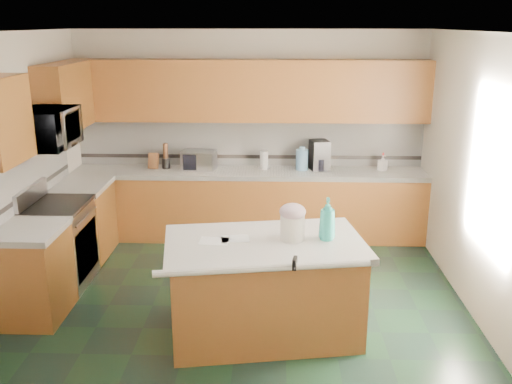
{
  "coord_description": "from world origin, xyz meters",
  "views": [
    {
      "loc": [
        0.33,
        -5.21,
        2.79
      ],
      "look_at": [
        0.15,
        0.35,
        1.12
      ],
      "focal_mm": 40.0,
      "sensor_mm": 36.0,
      "label": 1
    }
  ],
  "objects_px": {
    "coffee_maker": "(319,155)",
    "island_base": "(264,291)",
    "island_top": "(265,244)",
    "soap_bottle_island": "(327,219)",
    "treat_jar": "(292,227)",
    "toaster_oven": "(199,160)",
    "knife_block": "(154,161)"
  },
  "relations": [
    {
      "from": "island_top",
      "to": "toaster_oven",
      "type": "distance_m",
      "value": 2.7
    },
    {
      "from": "island_base",
      "to": "island_top",
      "type": "xyz_separation_m",
      "value": [
        0.0,
        0.0,
        0.46
      ]
    },
    {
      "from": "island_top",
      "to": "knife_block",
      "type": "relative_size",
      "value": 8.44
    },
    {
      "from": "island_base",
      "to": "treat_jar",
      "type": "distance_m",
      "value": 0.65
    },
    {
      "from": "island_base",
      "to": "soap_bottle_island",
      "type": "distance_m",
      "value": 0.88
    },
    {
      "from": "toaster_oven",
      "to": "knife_block",
      "type": "bearing_deg",
      "value": -172.38
    },
    {
      "from": "soap_bottle_island",
      "to": "coffee_maker",
      "type": "relative_size",
      "value": 0.99
    },
    {
      "from": "knife_block",
      "to": "toaster_oven",
      "type": "height_order",
      "value": "toaster_oven"
    },
    {
      "from": "island_base",
      "to": "knife_block",
      "type": "relative_size",
      "value": 7.96
    },
    {
      "from": "island_top",
      "to": "coffee_maker",
      "type": "height_order",
      "value": "coffee_maker"
    },
    {
      "from": "island_base",
      "to": "coffee_maker",
      "type": "distance_m",
      "value": 2.74
    },
    {
      "from": "toaster_oven",
      "to": "island_base",
      "type": "bearing_deg",
      "value": -62.64
    },
    {
      "from": "treat_jar",
      "to": "toaster_oven",
      "type": "height_order",
      "value": "toaster_oven"
    },
    {
      "from": "treat_jar",
      "to": "coffee_maker",
      "type": "distance_m",
      "value": 2.56
    },
    {
      "from": "island_top",
      "to": "soap_bottle_island",
      "type": "bearing_deg",
      "value": -3.74
    },
    {
      "from": "treat_jar",
      "to": "knife_block",
      "type": "height_order",
      "value": "treat_jar"
    },
    {
      "from": "treat_jar",
      "to": "toaster_oven",
      "type": "xyz_separation_m",
      "value": [
        -1.16,
        2.5,
        0.01
      ]
    },
    {
      "from": "island_top",
      "to": "treat_jar",
      "type": "xyz_separation_m",
      "value": [
        0.24,
        0.04,
        0.14
      ]
    },
    {
      "from": "island_top",
      "to": "toaster_oven",
      "type": "xyz_separation_m",
      "value": [
        -0.91,
        2.54,
        0.15
      ]
    },
    {
      "from": "treat_jar",
      "to": "toaster_oven",
      "type": "distance_m",
      "value": 2.75
    },
    {
      "from": "soap_bottle_island",
      "to": "treat_jar",
      "type": "bearing_deg",
      "value": -175.67
    },
    {
      "from": "island_top",
      "to": "treat_jar",
      "type": "relative_size",
      "value": 7.79
    },
    {
      "from": "coffee_maker",
      "to": "island_base",
      "type": "bearing_deg",
      "value": -117.81
    },
    {
      "from": "island_top",
      "to": "treat_jar",
      "type": "height_order",
      "value": "treat_jar"
    },
    {
      "from": "island_base",
      "to": "toaster_oven",
      "type": "height_order",
      "value": "toaster_oven"
    },
    {
      "from": "soap_bottle_island",
      "to": "toaster_oven",
      "type": "distance_m",
      "value": 2.89
    },
    {
      "from": "island_top",
      "to": "soap_bottle_island",
      "type": "height_order",
      "value": "soap_bottle_island"
    },
    {
      "from": "treat_jar",
      "to": "toaster_oven",
      "type": "bearing_deg",
      "value": 104.31
    },
    {
      "from": "island_base",
      "to": "coffee_maker",
      "type": "xyz_separation_m",
      "value": [
        0.67,
        2.57,
        0.68
      ]
    },
    {
      "from": "toaster_oven",
      "to": "coffee_maker",
      "type": "bearing_deg",
      "value": 8.71
    },
    {
      "from": "island_base",
      "to": "treat_jar",
      "type": "height_order",
      "value": "treat_jar"
    },
    {
      "from": "knife_block",
      "to": "toaster_oven",
      "type": "bearing_deg",
      "value": 9.69
    }
  ]
}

